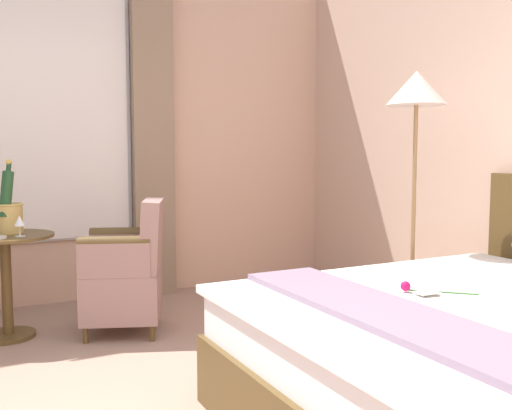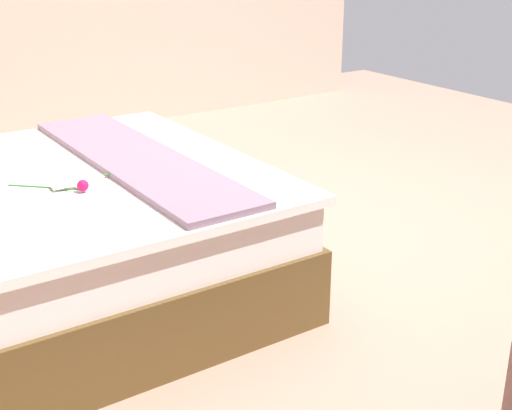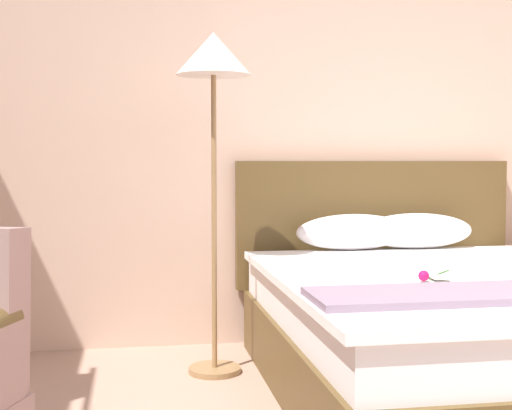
# 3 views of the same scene
# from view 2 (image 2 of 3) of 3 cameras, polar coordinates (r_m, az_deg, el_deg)

# --- Properties ---
(ground_plane) EXTENTS (7.45, 7.45, 0.00)m
(ground_plane) POSITION_cam_2_polar(r_m,az_deg,el_deg) (3.83, 4.60, -3.61)
(ground_plane) COLOR tan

